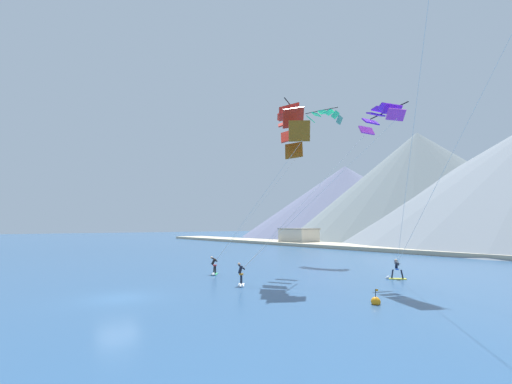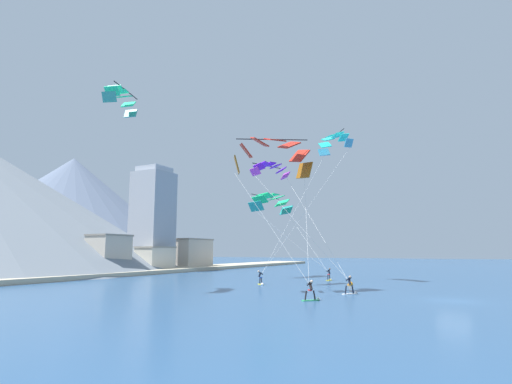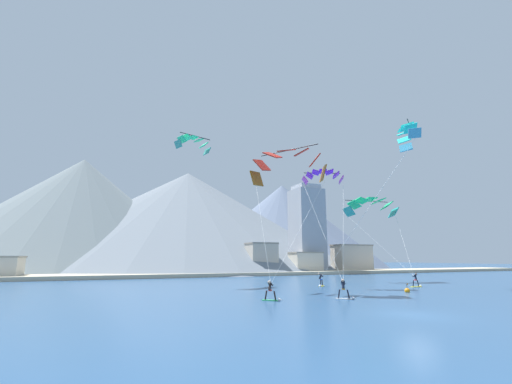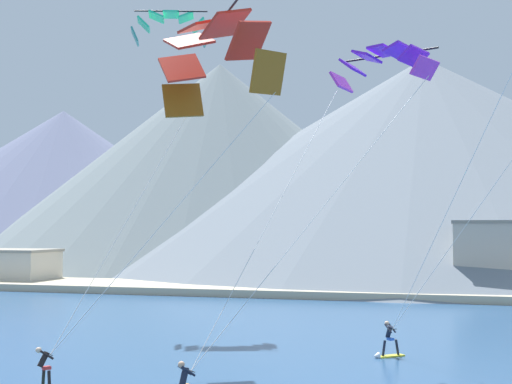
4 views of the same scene
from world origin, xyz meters
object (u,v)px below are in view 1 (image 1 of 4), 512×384
Objects in this scene: parafoil_kite_near_trail at (291,127)px; parafoil_kite_distant_high_outer at (323,117)px; kitesurfer_near_lead at (395,273)px; parafoil_kite_far_left at (380,117)px; race_marker_buoy at (376,302)px; kitesurfer_far_left at (241,278)px; kitesurfer_near_trail at (214,269)px.

parafoil_kite_distant_high_outer reaches higher than parafoil_kite_near_trail.
parafoil_kite_far_left is at bearing -90.26° from kitesurfer_near_lead.
kitesurfer_far_left is at bearing -165.13° from race_marker_buoy.
race_marker_buoy is at bearing -21.69° from parafoil_kite_near_trail.
parafoil_kite_far_left reaches higher than kitesurfer_far_left.
race_marker_buoy is at bearing 3.78° from kitesurfer_near_trail.
parafoil_kite_far_left is at bearing -34.22° from parafoil_kite_distant_high_outer.
parafoil_kite_near_trail is (4.75, 5.69, 13.68)m from kitesurfer_near_trail.
kitesurfer_near_lead is 13.65m from kitesurfer_far_left.
kitesurfer_far_left is 18.40m from parafoil_kite_far_left.
kitesurfer_far_left is at bearing -116.73° from parafoil_kite_far_left.
parafoil_kite_near_trail is at bearing -152.30° from parafoil_kite_far_left.
kitesurfer_far_left is 0.33× the size of parafoil_kite_distant_high_outer.
parafoil_kite_far_left reaches higher than kitesurfer_near_trail.
parafoil_kite_distant_high_outer is at bearing 149.57° from kitesurfer_near_lead.
parafoil_kite_near_trail reaches higher than kitesurfer_near_trail.
kitesurfer_near_trail is at bearing -81.07° from parafoil_kite_distant_high_outer.
kitesurfer_far_left is at bearing -13.54° from kitesurfer_near_trail.
race_marker_buoy is (19.47, -18.72, -19.96)m from parafoil_kite_distant_high_outer.
kitesurfer_far_left is at bearing -114.11° from kitesurfer_near_lead.
kitesurfer_far_left is (6.44, -1.55, 0.02)m from kitesurfer_near_trail.
kitesurfer_far_left is 10.26m from race_marker_buoy.
kitesurfer_near_trail reaches higher than race_marker_buoy.
parafoil_kite_distant_high_outer is at bearing 136.13° from race_marker_buoy.
parafoil_kite_distant_high_outer is 5.44× the size of race_marker_buoy.
kitesurfer_far_left is 15.56m from parafoil_kite_near_trail.
parafoil_kite_near_trail is (-1.69, 7.25, 13.66)m from kitesurfer_far_left.
kitesurfer_far_left is 1.79× the size of race_marker_buoy.
parafoil_kite_far_left is (-0.01, -1.40, 13.63)m from kitesurfer_near_lead.
parafoil_kite_distant_high_outer is at bearing 119.14° from parafoil_kite_near_trail.
parafoil_kite_far_left is 13.37× the size of race_marker_buoy.
kitesurfer_near_trail is (-12.02, -10.91, -0.01)m from kitesurfer_near_lead.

